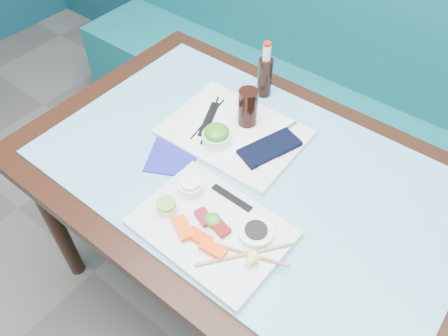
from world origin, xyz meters
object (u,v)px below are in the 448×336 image
Objects in this scene: sashimi_plate at (212,228)px; serving_tray at (234,132)px; dining_table at (248,190)px; booth_bench at (353,118)px; cola_glass at (248,107)px; seaweed_bowl at (217,138)px; cola_bottle_body at (265,77)px; blue_napkin at (173,157)px.

serving_tray is at bearing 119.90° from sashimi_plate.
serving_tray is (-0.13, 0.09, 0.10)m from dining_table.
cola_glass is at bearing -99.88° from booth_bench.
booth_bench reaches higher than sashimi_plate.
booth_bench is at bearing 90.00° from dining_table.
seaweed_bowl is 0.30m from cola_bottle_body.
blue_napkin is at bearing -154.23° from dining_table.
cola_glass is at bearing 115.09° from sashimi_plate.
cola_bottle_body reaches higher than sashimi_plate.
seaweed_bowl is (-0.19, 0.25, 0.02)m from sashimi_plate.
sashimi_plate is (0.05, -1.07, 0.39)m from booth_bench.
cola_glass reaches higher than serving_tray.
dining_table is 0.26m from cola_glass.
cola_bottle_body is (-0.22, 0.55, 0.06)m from sashimi_plate.
booth_bench reaches higher than cola_bottle_body.
seaweed_bowl is at bearing 128.06° from sashimi_plate.
cola_bottle_body reaches higher than serving_tray.
booth_bench is 1.14m from sashimi_plate.
cola_glass reaches higher than seaweed_bowl.
sashimi_plate is 0.92× the size of serving_tray.
blue_napkin is (-0.21, -0.10, 0.09)m from dining_table.
booth_bench reaches higher than blue_napkin.
cola_bottle_body reaches higher than dining_table.
cola_bottle_body is at bearing 84.54° from blue_napkin.
dining_table is 11.05× the size of cola_glass.
seaweed_bowl is 0.14m from cola_glass.
cola_glass is 0.18m from cola_bottle_body.
booth_bench is 1.04m from blue_napkin.
sashimi_plate is at bearing -68.40° from cola_bottle_body.
dining_table is 0.19m from seaweed_bowl.
serving_tray is 3.33× the size of cola_glass.
serving_tray is 0.08m from seaweed_bowl.
cola_glass is at bearing -72.72° from cola_bottle_body.
sashimi_plate is 0.37m from serving_tray.
dining_table is 0.40m from cola_bottle_body.
cola_bottle_body is at bearing 99.46° from serving_tray.
blue_napkin is (-0.26, 0.13, -0.01)m from sashimi_plate.
cola_bottle_body is (-0.03, 0.30, 0.04)m from seaweed_bowl.
seaweed_bowl is at bearing 59.14° from blue_napkin.
seaweed_bowl is 0.64× the size of cola_bottle_body.
sashimi_plate is at bearing -53.58° from seaweed_bowl.
booth_bench is 0.71m from cola_bottle_body.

